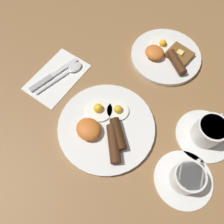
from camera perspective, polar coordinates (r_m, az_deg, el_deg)
The scene contains 8 objects.
ground_plane at distance 0.65m, azimuth -1.46°, elevation -4.15°, with size 3.00×3.00×0.00m, color olive.
breakfast_plate_near at distance 0.64m, azimuth -1.69°, elevation -4.01°, with size 0.28×0.28×0.05m.
breakfast_plate_far at distance 0.80m, azimuth 13.91°, elevation 14.14°, with size 0.24×0.24×0.04m.
teacup_near at distance 0.62m, azimuth 18.81°, elevation -15.96°, with size 0.16×0.16×0.07m.
teacup_far at distance 0.67m, azimuth 23.75°, elevation -4.77°, with size 0.16×0.16×0.08m.
napkin at distance 0.76m, azimuth -14.17°, elevation 8.89°, with size 0.13×0.20×0.01m, color white.
knife at distance 0.76m, azimuth -15.54°, elevation 9.06°, with size 0.04×0.19×0.01m.
spoon at distance 0.75m, azimuth -10.81°, elevation 10.68°, with size 0.04×0.18×0.01m.
Camera 1 is at (0.17, -0.16, 0.61)m, focal length 35.00 mm.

